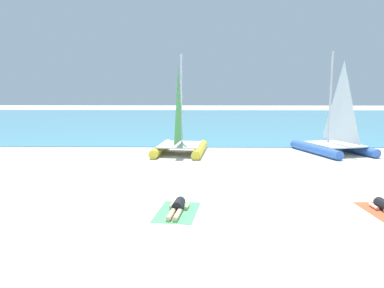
{
  "coord_description": "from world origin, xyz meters",
  "views": [
    {
      "loc": [
        0.3,
        -9.7,
        3.44
      ],
      "look_at": [
        0.0,
        5.44,
        1.2
      ],
      "focal_mm": 34.65,
      "sensor_mm": 36.0,
      "label": 1
    }
  ],
  "objects_px": {
    "towel_left": "(177,212)",
    "sunbather_left": "(178,207)",
    "sailboat_blue": "(334,138)",
    "sailboat_yellow": "(180,139)"
  },
  "relations": [
    {
      "from": "sailboat_blue",
      "to": "sunbather_left",
      "type": "bearing_deg",
      "value": -145.52
    },
    {
      "from": "sailboat_blue",
      "to": "sailboat_yellow",
      "type": "xyz_separation_m",
      "value": [
        -8.35,
        -0.25,
        -0.02
      ]
    },
    {
      "from": "sailboat_yellow",
      "to": "sunbather_left",
      "type": "xyz_separation_m",
      "value": [
        0.43,
        -9.62,
        -0.66
      ]
    },
    {
      "from": "sailboat_blue",
      "to": "sunbather_left",
      "type": "distance_m",
      "value": 12.67
    },
    {
      "from": "towel_left",
      "to": "sailboat_yellow",
      "type": "bearing_deg",
      "value": 92.47
    },
    {
      "from": "sailboat_yellow",
      "to": "sunbather_left",
      "type": "bearing_deg",
      "value": -81.53
    },
    {
      "from": "sailboat_yellow",
      "to": "towel_left",
      "type": "distance_m",
      "value": 9.72
    },
    {
      "from": "towel_left",
      "to": "sunbather_left",
      "type": "bearing_deg",
      "value": 82.65
    },
    {
      "from": "sailboat_yellow",
      "to": "towel_left",
      "type": "height_order",
      "value": "sailboat_yellow"
    },
    {
      "from": "sailboat_yellow",
      "to": "towel_left",
      "type": "xyz_separation_m",
      "value": [
        0.42,
        -9.68,
        -0.79
      ]
    }
  ]
}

